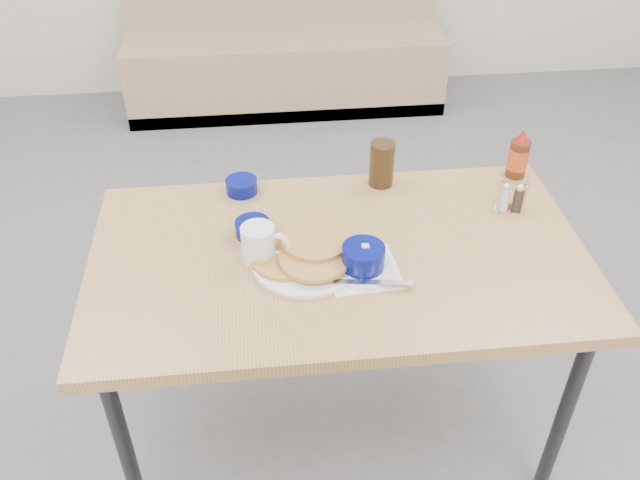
{
  "coord_description": "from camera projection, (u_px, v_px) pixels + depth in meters",
  "views": [
    {
      "loc": [
        -0.21,
        -1.21,
        1.96
      ],
      "look_at": [
        -0.06,
        0.24,
        0.82
      ],
      "focal_mm": 38.0,
      "sensor_mm": 36.0,
      "label": 1
    }
  ],
  "objects": [
    {
      "name": "grits_setting",
      "position": [
        363.0,
        261.0,
        1.83
      ],
      "size": [
        0.23,
        0.21,
        0.08
      ],
      "rotation": [
        0.0,
        0.0,
        0.08
      ],
      "color": "white",
      "rests_on": "dining_table"
    },
    {
      "name": "amber_tumbler",
      "position": [
        382.0,
        164.0,
        2.14
      ],
      "size": [
        0.1,
        0.1,
        0.15
      ],
      "primitive_type": "cylinder",
      "rotation": [
        0.0,
        0.0,
        0.39
      ],
      "color": "#30200F",
      "rests_on": "dining_table"
    },
    {
      "name": "coffee_mug",
      "position": [
        260.0,
        243.0,
        1.85
      ],
      "size": [
        0.14,
        0.09,
        0.11
      ],
      "rotation": [
        0.0,
        0.0,
        -0.23
      ],
      "color": "white",
      "rests_on": "dining_table"
    },
    {
      "name": "pancake_plate",
      "position": [
        305.0,
        257.0,
        1.86
      ],
      "size": [
        0.31,
        0.29,
        0.05
      ],
      "rotation": [
        0.0,
        0.0,
        0.32
      ],
      "color": "white",
      "rests_on": "dining_table"
    },
    {
      "name": "syrup_bottle",
      "position": [
        518.0,
        156.0,
        2.18
      ],
      "size": [
        0.06,
        0.06,
        0.17
      ],
      "rotation": [
        0.0,
        0.0,
        0.17
      ],
      "color": "#47230F",
      "rests_on": "dining_table"
    },
    {
      "name": "dining_table",
      "position": [
        339.0,
        270.0,
        1.94
      ],
      "size": [
        1.4,
        0.8,
        0.76
      ],
      "color": "tan",
      "rests_on": "ground"
    },
    {
      "name": "booth_bench",
      "position": [
        284.0,
        46.0,
        4.14
      ],
      "size": [
        1.9,
        0.56,
        1.22
      ],
      "color": "tan",
      "rests_on": "ground"
    },
    {
      "name": "creamer_bowl",
      "position": [
        242.0,
        186.0,
        2.14
      ],
      "size": [
        0.1,
        0.1,
        0.04
      ],
      "rotation": [
        0.0,
        0.0,
        0.16
      ],
      "color": "#040C66",
      "rests_on": "dining_table"
    },
    {
      "name": "condiment_caddy",
      "position": [
        511.0,
        199.0,
        2.05
      ],
      "size": [
        0.1,
        0.07,
        0.11
      ],
      "rotation": [
        0.0,
        0.0,
        -0.25
      ],
      "color": "silver",
      "rests_on": "dining_table"
    },
    {
      "name": "butter_bowl",
      "position": [
        253.0,
        228.0,
        1.96
      ],
      "size": [
        0.1,
        0.1,
        0.05
      ],
      "rotation": [
        0.0,
        0.0,
        0.01
      ],
      "color": "#040C66",
      "rests_on": "dining_table"
    }
  ]
}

